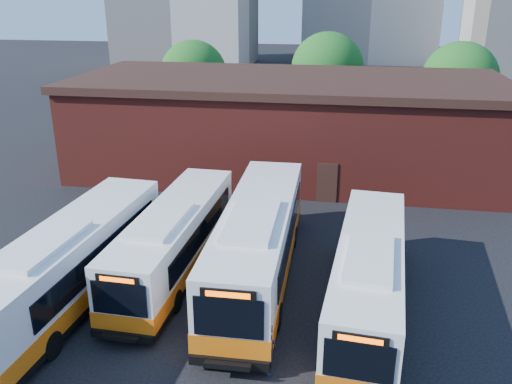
% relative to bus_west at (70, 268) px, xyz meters
% --- Properties ---
extents(ground, '(220.00, 220.00, 0.00)m').
position_rel_bus_west_xyz_m(ground, '(6.60, -1.26, -1.56)').
color(ground, black).
extents(bus_west, '(3.40, 12.71, 3.42)m').
position_rel_bus_west_xyz_m(bus_west, '(0.00, 0.00, 0.00)').
color(bus_west, white).
rests_on(bus_west, ground).
extents(bus_midwest, '(2.84, 11.75, 3.18)m').
position_rel_bus_west_xyz_m(bus_midwest, '(3.32, 3.18, -0.11)').
color(bus_midwest, white).
rests_on(bus_midwest, ground).
extents(bus_mideast, '(2.93, 13.25, 3.59)m').
position_rel_bus_west_xyz_m(bus_mideast, '(7.07, 3.05, 0.08)').
color(bus_mideast, white).
rests_on(bus_mideast, ground).
extents(bus_east, '(3.36, 11.90, 3.20)m').
position_rel_bus_west_xyz_m(bus_east, '(11.68, 1.15, -0.10)').
color(bus_east, white).
rests_on(bus_east, ground).
extents(transit_worker, '(0.57, 0.75, 1.85)m').
position_rel_bus_west_xyz_m(transit_worker, '(8.42, -2.95, -0.63)').
color(transit_worker, '#121934').
rests_on(transit_worker, ground).
extents(depot_building, '(28.60, 12.60, 6.40)m').
position_rel_bus_west_xyz_m(depot_building, '(6.60, 18.74, 1.70)').
color(depot_building, maroon).
rests_on(depot_building, ground).
extents(tree_west, '(6.00, 6.00, 7.65)m').
position_rel_bus_west_xyz_m(tree_west, '(-3.40, 30.74, 3.09)').
color(tree_west, '#382314').
rests_on(tree_west, ground).
extents(tree_mid, '(6.56, 6.56, 8.36)m').
position_rel_bus_west_xyz_m(tree_mid, '(8.60, 32.74, 3.52)').
color(tree_mid, '#382314').
rests_on(tree_mid, ground).
extents(tree_east, '(6.24, 6.24, 7.96)m').
position_rel_bus_west_xyz_m(tree_east, '(19.60, 29.74, 3.28)').
color(tree_east, '#382314').
rests_on(tree_east, ground).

